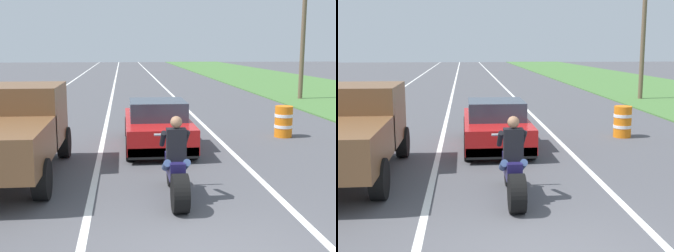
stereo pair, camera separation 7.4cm
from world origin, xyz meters
TOP-DOWN VIEW (x-y plane):
  - lane_stripe_left_solid at (-5.40, 20.00)m, footprint 0.14×120.00m
  - lane_stripe_right_solid at (1.80, 20.00)m, footprint 0.14×120.00m
  - lane_stripe_centre_dashed at (-1.80, 20.00)m, footprint 0.14×120.00m
  - motorcycle_with_rider at (-0.19, 2.55)m, footprint 0.70×2.21m
  - sports_car_red at (-0.19, 7.23)m, footprint 1.84×4.30m
  - pickup_truck_left_lane_brown at (-3.58, 4.49)m, footprint 2.02×4.80m
  - utility_pole_roadside at (8.56, 18.26)m, footprint 0.24×0.24m
  - construction_barrel_nearest at (3.97, 8.27)m, footprint 0.58×0.58m

SIDE VIEW (x-z plane):
  - lane_stripe_left_solid at x=-5.40m, z-range 0.00..0.01m
  - lane_stripe_right_solid at x=1.80m, z-range 0.00..0.01m
  - lane_stripe_centre_dashed at x=-1.80m, z-range 0.00..0.01m
  - construction_barrel_nearest at x=3.97m, z-range 0.00..1.00m
  - motorcycle_with_rider at x=-0.19m, z-range -0.22..1.40m
  - sports_car_red at x=-0.19m, z-range -0.05..1.31m
  - pickup_truck_left_lane_brown at x=-3.58m, z-range 0.12..2.10m
  - utility_pole_roadside at x=8.56m, z-range 0.00..8.61m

